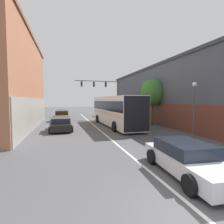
# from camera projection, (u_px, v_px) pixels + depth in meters

# --- Properties ---
(ground_plane) EXTENTS (160.00, 160.00, 0.00)m
(ground_plane) POSITION_uv_depth(u_px,v_px,m) (201.00, 214.00, 4.57)
(ground_plane) COLOR #4C4C4F
(lane_center_line) EXTENTS (0.14, 40.69, 0.01)m
(lane_center_line) POSITION_uv_depth(u_px,v_px,m) (98.00, 129.00, 18.37)
(lane_center_line) COLOR silver
(lane_center_line) RESTS_ON ground_plane
(building_left_brick) EXTENTS (6.30, 18.45, 9.81)m
(building_left_brick) POSITION_uv_depth(u_px,v_px,m) (3.00, 81.00, 17.98)
(building_left_brick) COLOR #A86647
(building_left_brick) RESTS_ON ground_plane
(building_right_storefront) EXTENTS (7.26, 28.19, 7.46)m
(building_right_storefront) POSITION_uv_depth(u_px,v_px,m) (169.00, 94.00, 24.75)
(building_right_storefront) COLOR #4C515B
(building_right_storefront) RESTS_ON ground_plane
(bus) EXTENTS (3.10, 12.11, 3.42)m
(bus) POSITION_uv_depth(u_px,v_px,m) (115.00, 109.00, 20.42)
(bus) COLOR silver
(bus) RESTS_ON ground_plane
(hatchback_foreground) EXTENTS (2.26, 4.64, 1.28)m
(hatchback_foreground) POSITION_uv_depth(u_px,v_px,m) (187.00, 159.00, 7.06)
(hatchback_foreground) COLOR silver
(hatchback_foreground) RESTS_ON ground_plane
(parked_car_left_near) EXTENTS (2.30, 4.04, 1.52)m
(parked_car_left_near) POSITION_uv_depth(u_px,v_px,m) (62.00, 116.00, 25.16)
(parked_car_left_near) COLOR orange
(parked_car_left_near) RESTS_ON ground_plane
(parked_car_left_mid) EXTENTS (2.26, 4.16, 1.29)m
(parked_car_left_mid) POSITION_uv_depth(u_px,v_px,m) (61.00, 124.00, 17.17)
(parked_car_left_mid) COLOR black
(parked_car_left_mid) RESTS_ON ground_plane
(parked_car_left_far) EXTENTS (2.37, 4.11, 1.30)m
(parked_car_left_far) POSITION_uv_depth(u_px,v_px,m) (62.00, 114.00, 31.30)
(parked_car_left_far) COLOR navy
(parked_car_left_far) RESTS_ON ground_plane
(traffic_signal_gantry) EXTENTS (7.26, 0.36, 6.42)m
(traffic_signal_gantry) POSITION_uv_depth(u_px,v_px,m) (104.00, 90.00, 28.81)
(traffic_signal_gantry) COLOR #514C47
(traffic_signal_gantry) RESTS_ON ground_plane
(street_lamp) EXTENTS (0.35, 0.35, 4.39)m
(street_lamp) POSITION_uv_depth(u_px,v_px,m) (194.00, 104.00, 13.48)
(street_lamp) COLOR #47474C
(street_lamp) RESTS_ON ground_plane
(street_tree_near) EXTENTS (2.96, 2.66, 5.53)m
(street_tree_near) POSITION_uv_depth(u_px,v_px,m) (153.00, 93.00, 20.80)
(street_tree_near) COLOR #4C3823
(street_tree_near) RESTS_ON ground_plane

